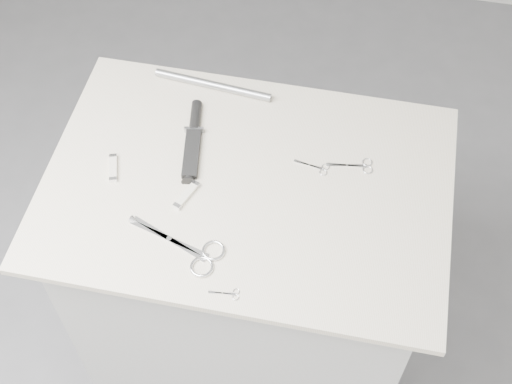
% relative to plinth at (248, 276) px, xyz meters
% --- Properties ---
extents(ground, '(4.00, 4.00, 0.01)m').
position_rel_plinth_xyz_m(ground, '(0.00, 0.00, -0.46)').
color(ground, slate).
rests_on(ground, ground).
extents(plinth, '(0.90, 0.60, 0.90)m').
position_rel_plinth_xyz_m(plinth, '(0.00, 0.00, 0.00)').
color(plinth, '#B2B2B0').
rests_on(plinth, ground).
extents(display_board, '(1.00, 0.70, 0.02)m').
position_rel_plinth_xyz_m(display_board, '(0.00, 0.00, 0.46)').
color(display_board, beige).
rests_on(display_board, plinth).
extents(large_shears, '(0.24, 0.14, 0.01)m').
position_rel_plinth_xyz_m(large_shears, '(-0.08, -0.22, 0.47)').
color(large_shears, silver).
rests_on(large_shears, display_board).
extents(embroidery_scissors_a, '(0.12, 0.05, 0.00)m').
position_rel_plinth_xyz_m(embroidery_scissors_a, '(0.26, 0.11, 0.47)').
color(embroidery_scissors_a, silver).
rests_on(embroidery_scissors_a, display_board).
extents(embroidery_scissors_b, '(0.09, 0.04, 0.00)m').
position_rel_plinth_xyz_m(embroidery_scissors_b, '(0.16, 0.08, 0.47)').
color(embroidery_scissors_b, silver).
rests_on(embroidery_scissors_b, display_board).
extents(tiny_scissors, '(0.07, 0.03, 0.00)m').
position_rel_plinth_xyz_m(tiny_scissors, '(0.02, -0.31, 0.47)').
color(tiny_scissors, silver).
rests_on(tiny_scissors, display_board).
extents(sheathed_knife, '(0.08, 0.25, 0.03)m').
position_rel_plinth_xyz_m(sheathed_knife, '(-0.16, 0.11, 0.48)').
color(sheathed_knife, black).
rests_on(sheathed_knife, display_board).
extents(pocket_knife_a, '(0.04, 0.08, 0.01)m').
position_rel_plinth_xyz_m(pocket_knife_a, '(-0.33, -0.02, 0.47)').
color(pocket_knife_a, silver).
rests_on(pocket_knife_a, display_board).
extents(pocket_knife_b, '(0.05, 0.09, 0.01)m').
position_rel_plinth_xyz_m(pocket_knife_b, '(-0.13, -0.07, 0.48)').
color(pocket_knife_b, silver).
rests_on(pocket_knife_b, display_board).
extents(metal_rail, '(0.33, 0.05, 0.02)m').
position_rel_plinth_xyz_m(metal_rail, '(-0.16, 0.30, 0.48)').
color(metal_rail, '#9A9DA2').
rests_on(metal_rail, display_board).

